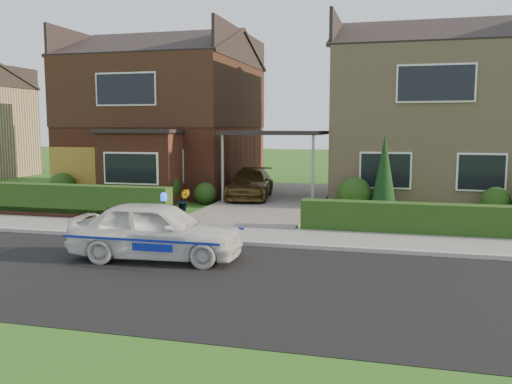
% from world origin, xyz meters
% --- Properties ---
extents(ground, '(120.00, 120.00, 0.00)m').
position_xyz_m(ground, '(0.00, 0.00, 0.00)').
color(ground, '#245215').
rests_on(ground, ground).
extents(road, '(60.00, 6.00, 0.02)m').
position_xyz_m(road, '(0.00, 0.00, 0.00)').
color(road, black).
rests_on(road, ground).
extents(kerb, '(60.00, 0.16, 0.12)m').
position_xyz_m(kerb, '(0.00, 3.05, 0.06)').
color(kerb, '#9E9993').
rests_on(kerb, ground).
extents(sidewalk, '(60.00, 2.00, 0.10)m').
position_xyz_m(sidewalk, '(0.00, 4.10, 0.05)').
color(sidewalk, slate).
rests_on(sidewalk, ground).
extents(driveway, '(3.80, 12.00, 0.12)m').
position_xyz_m(driveway, '(0.00, 11.00, 0.06)').
color(driveway, '#666059').
rests_on(driveway, ground).
extents(house_left, '(7.50, 9.53, 7.25)m').
position_xyz_m(house_left, '(-5.78, 13.90, 3.81)').
color(house_left, brown).
rests_on(house_left, ground).
extents(house_right, '(7.50, 8.06, 7.25)m').
position_xyz_m(house_right, '(5.80, 13.99, 3.66)').
color(house_right, tan).
rests_on(house_right, ground).
extents(carport_link, '(3.80, 3.00, 2.77)m').
position_xyz_m(carport_link, '(0.00, 10.95, 2.66)').
color(carport_link, black).
rests_on(carport_link, ground).
extents(garage_door, '(2.20, 0.10, 2.10)m').
position_xyz_m(garage_door, '(-8.25, 9.96, 1.05)').
color(garage_door, olive).
rests_on(garage_door, ground).
extents(dwarf_wall, '(7.70, 0.25, 0.36)m').
position_xyz_m(dwarf_wall, '(-5.80, 5.30, 0.18)').
color(dwarf_wall, brown).
rests_on(dwarf_wall, ground).
extents(hedge_left, '(7.50, 0.55, 0.90)m').
position_xyz_m(hedge_left, '(-5.80, 5.45, 0.00)').
color(hedge_left, '#193812').
rests_on(hedge_left, ground).
extents(hedge_right, '(7.50, 0.55, 0.80)m').
position_xyz_m(hedge_right, '(5.80, 5.35, 0.00)').
color(hedge_right, '#193812').
rests_on(hedge_right, ground).
extents(shrub_left_far, '(1.08, 1.08, 1.08)m').
position_xyz_m(shrub_left_far, '(-8.50, 9.50, 0.54)').
color(shrub_left_far, '#193812').
rests_on(shrub_left_far, ground).
extents(shrub_left_mid, '(1.32, 1.32, 1.32)m').
position_xyz_m(shrub_left_mid, '(-4.00, 9.30, 0.66)').
color(shrub_left_mid, '#193812').
rests_on(shrub_left_mid, ground).
extents(shrub_left_near, '(0.84, 0.84, 0.84)m').
position_xyz_m(shrub_left_near, '(-2.40, 9.60, 0.42)').
color(shrub_left_near, '#193812').
rests_on(shrub_left_near, ground).
extents(shrub_right_near, '(1.20, 1.20, 1.20)m').
position_xyz_m(shrub_right_near, '(3.20, 9.40, 0.60)').
color(shrub_right_near, '#193812').
rests_on(shrub_right_near, ground).
extents(shrub_right_mid, '(0.96, 0.96, 0.96)m').
position_xyz_m(shrub_right_mid, '(7.80, 9.50, 0.48)').
color(shrub_right_mid, '#193812').
rests_on(shrub_right_mid, ground).
extents(conifer_a, '(0.90, 0.90, 2.60)m').
position_xyz_m(conifer_a, '(4.20, 9.20, 1.30)').
color(conifer_a, black).
rests_on(conifer_a, ground).
extents(police_car, '(3.51, 3.93, 1.46)m').
position_xyz_m(police_car, '(-0.48, 1.20, 0.65)').
color(police_car, silver).
rests_on(police_car, ground).
extents(driveway_car, '(2.06, 4.05, 1.12)m').
position_xyz_m(driveway_car, '(-1.00, 10.98, 0.68)').
color(driveway_car, brown).
rests_on(driveway_car, driveway).
extents(potted_plant_a, '(0.52, 0.44, 0.84)m').
position_xyz_m(potted_plant_a, '(-8.00, 6.00, 0.42)').
color(potted_plant_a, gray).
rests_on(potted_plant_a, ground).
extents(potted_plant_b, '(0.53, 0.48, 0.78)m').
position_xyz_m(potted_plant_b, '(-2.50, 7.70, 0.39)').
color(potted_plant_b, gray).
rests_on(potted_plant_b, ground).
extents(potted_plant_c, '(0.61, 0.61, 0.80)m').
position_xyz_m(potted_plant_c, '(-4.07, 7.97, 0.40)').
color(potted_plant_c, gray).
rests_on(potted_plant_c, ground).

